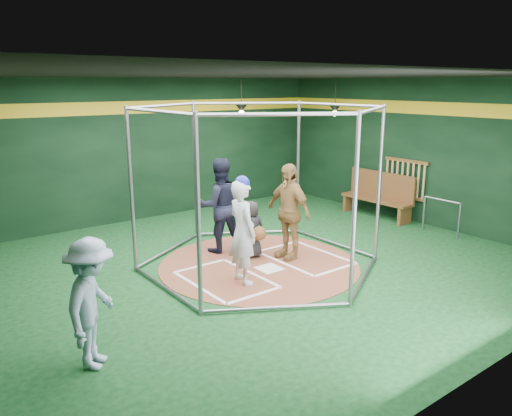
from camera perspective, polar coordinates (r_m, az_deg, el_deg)
room_shell at (r=9.12m, az=0.35°, el=3.88°), size 10.10×9.10×3.53m
clay_disc at (r=9.57m, az=0.37°, el=-6.48°), size 3.80×3.80×0.01m
home_plate at (r=9.35m, az=1.50°, el=-6.92°), size 0.43×0.43×0.01m
batter_box_left at (r=8.86m, az=-3.54°, el=-8.16°), size 1.17×1.77×0.01m
batter_box_right at (r=9.97m, az=5.59°, el=-5.63°), size 1.17×1.77×0.01m
batting_cage at (r=9.16m, az=0.38°, el=2.31°), size 4.05×4.67×3.00m
bat_rack at (r=13.04m, az=16.65°, el=3.23°), size 0.07×1.25×0.98m
pendant_lamp_near at (r=13.18m, az=-1.69°, el=11.33°), size 0.34×0.34×0.90m
pendant_lamp_far at (r=13.16m, az=9.01°, el=11.16°), size 0.34×0.34×0.90m
batter_figure at (r=8.47m, az=-1.56°, el=-2.57°), size 0.49×0.70×1.87m
visitor_leopard at (r=9.70m, az=3.72°, el=-0.38°), size 0.51×1.12×1.88m
catcher_figure at (r=9.80m, az=-0.45°, el=-2.48°), size 0.63×0.64×1.13m
umpire at (r=10.10m, az=-4.17°, el=0.31°), size 1.11×0.97×1.92m
bystander_blue at (r=6.36m, az=-18.25°, el=-10.34°), size 1.14×1.19×1.63m
dugout_bench at (r=13.23m, az=13.85°, el=1.55°), size 0.47×2.00×1.17m
steel_railing at (r=12.12m, az=20.44°, el=-0.30°), size 0.05×0.95×0.82m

